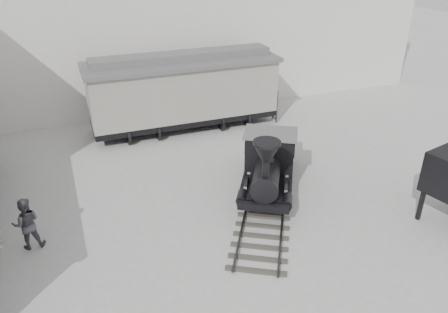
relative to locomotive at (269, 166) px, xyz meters
name	(u,v)px	position (x,y,z in m)	size (l,w,h in m)	color
ground	(260,258)	(-2.00, -3.69, -1.16)	(90.00, 90.00, 0.00)	#9E9E9B
north_wall	(153,12)	(-2.00, 11.29, 4.40)	(34.00, 2.51, 11.00)	silver
locomotive	(269,166)	(0.00, 0.00, 0.00)	(6.02, 8.68, 3.13)	#2C2823
boxcar	(183,89)	(-1.40, 7.64, 0.99)	(10.07, 3.31, 4.10)	black
visitor_b	(26,224)	(-8.99, -0.51, -0.23)	(0.90, 0.70, 1.86)	#46464D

